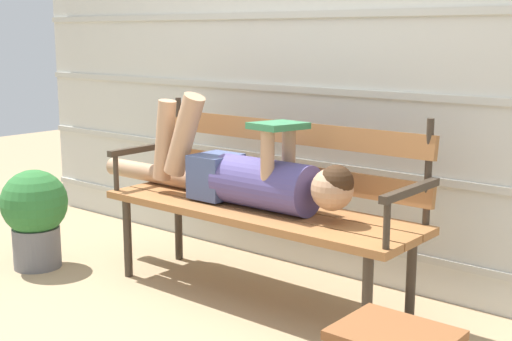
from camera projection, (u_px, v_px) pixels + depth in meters
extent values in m
plane|color=tan|center=(244.00, 304.00, 3.36)|extent=(12.00, 12.00, 0.00)
cube|color=beige|center=(326.00, 53.00, 3.64)|extent=(4.73, 0.06, 2.37)
cube|color=#B7B7AD|center=(319.00, 236.00, 3.80)|extent=(4.73, 0.02, 0.04)
cube|color=#B7B7AD|center=(321.00, 165.00, 3.73)|extent=(4.73, 0.02, 0.04)
cube|color=#B7B7AD|center=(322.00, 91.00, 3.65)|extent=(4.73, 0.02, 0.04)
cube|color=#B7B7AD|center=(323.00, 14.00, 3.57)|extent=(4.73, 0.02, 0.04)
cube|color=#9E6638|center=(234.00, 218.00, 3.22)|extent=(1.67, 0.15, 0.04)
cube|color=#9E6638|center=(256.00, 211.00, 3.34)|extent=(1.67, 0.15, 0.04)
cube|color=#9E6638|center=(277.00, 205.00, 3.46)|extent=(1.67, 0.15, 0.04)
cube|color=#9E6638|center=(286.00, 174.00, 3.50)|extent=(1.60, 0.05, 0.11)
cube|color=#9E6638|center=(287.00, 132.00, 3.45)|extent=(1.60, 0.05, 0.11)
cylinder|color=#382D23|center=(179.00, 139.00, 3.95)|extent=(0.03, 0.03, 0.47)
cylinder|color=#382D23|center=(428.00, 172.00, 3.00)|extent=(0.03, 0.03, 0.47)
cylinder|color=#382D23|center=(128.00, 238.00, 3.70)|extent=(0.04, 0.04, 0.43)
cylinder|color=#382D23|center=(367.00, 305.00, 2.79)|extent=(0.04, 0.04, 0.43)
cylinder|color=#382D23|center=(178.00, 223.00, 3.99)|extent=(0.04, 0.04, 0.43)
cylinder|color=#382D23|center=(411.00, 280.00, 3.07)|extent=(0.04, 0.04, 0.43)
cube|color=#382D23|center=(142.00, 149.00, 3.81)|extent=(0.04, 0.46, 0.03)
cylinder|color=#382D23|center=(116.00, 172.00, 3.68)|extent=(0.03, 0.03, 0.20)
cube|color=#382D23|center=(411.00, 190.00, 2.79)|extent=(0.04, 0.46, 0.03)
cylinder|color=#382D23|center=(387.00, 224.00, 2.67)|extent=(0.03, 0.03, 0.20)
cylinder|color=#514784|center=(265.00, 184.00, 3.28)|extent=(0.51, 0.24, 0.24)
cube|color=#475684|center=(216.00, 176.00, 3.48)|extent=(0.20, 0.23, 0.22)
sphere|color=tan|center=(332.00, 189.00, 3.04)|extent=(0.19, 0.19, 0.19)
sphere|color=#382314|center=(336.00, 182.00, 3.02)|extent=(0.16, 0.16, 0.16)
cylinder|color=tan|center=(184.00, 135.00, 3.49)|extent=(0.26, 0.11, 0.44)
cylinder|color=tan|center=(165.00, 140.00, 3.59)|extent=(0.15, 0.09, 0.43)
cylinder|color=tan|center=(160.00, 175.00, 3.84)|extent=(0.80, 0.10, 0.10)
cylinder|color=tan|center=(267.00, 160.00, 3.15)|extent=(0.06, 0.06, 0.27)
cylinder|color=tan|center=(289.00, 156.00, 3.27)|extent=(0.06, 0.06, 0.27)
cube|color=#337A4C|center=(278.00, 126.00, 3.18)|extent=(0.20, 0.27, 0.04)
cube|color=brown|center=(395.00, 335.00, 2.12)|extent=(0.35, 0.29, 0.03)
cylinder|color=slate|center=(37.00, 247.00, 3.87)|extent=(0.26, 0.26, 0.23)
sphere|color=#2D7033|center=(34.00, 203.00, 3.82)|extent=(0.36, 0.36, 0.36)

